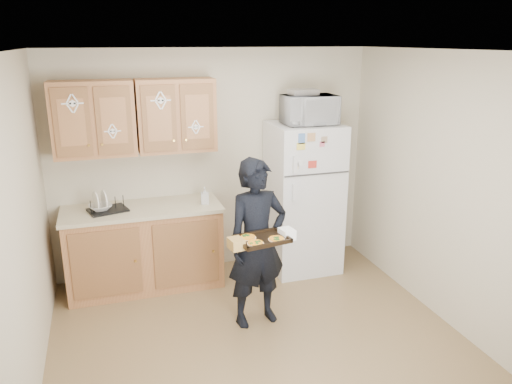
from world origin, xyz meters
TOP-DOWN VIEW (x-y plane):
  - floor at (0.00, 0.00)m, footprint 3.60×3.60m
  - ceiling at (0.00, 0.00)m, footprint 3.60×3.60m
  - wall_back at (0.00, 1.80)m, footprint 3.60×0.04m
  - wall_front at (0.00, -1.80)m, footprint 3.60×0.04m
  - wall_left at (-1.80, 0.00)m, footprint 0.04×3.60m
  - wall_right at (1.80, 0.00)m, footprint 0.04×3.60m
  - refrigerator at (0.95, 1.43)m, footprint 0.75×0.70m
  - base_cabinet at (-0.85, 1.48)m, footprint 1.60×0.60m
  - countertop at (-0.85, 1.48)m, footprint 1.64×0.64m
  - upper_cab_left at (-1.25, 1.61)m, footprint 0.80×0.33m
  - upper_cab_right at (-0.43, 1.61)m, footprint 0.80×0.33m
  - cereal_box at (1.47, 1.67)m, footprint 0.20×0.07m
  - person at (0.09, 0.44)m, footprint 0.63×0.47m
  - baking_tray at (0.04, 0.15)m, footprint 0.47×0.38m
  - pizza_front_left at (-0.05, 0.06)m, footprint 0.14×0.14m
  - pizza_front_right at (0.15, 0.09)m, footprint 0.14×0.14m
  - pizza_back_left at (-0.07, 0.20)m, footprint 0.14×0.14m
  - microwave at (0.97, 1.38)m, footprint 0.57×0.39m
  - foil_pan at (0.91, 1.41)m, footprint 0.30×0.21m
  - dish_rack at (-1.19, 1.47)m, footprint 0.43×0.37m
  - bowl at (-1.26, 1.47)m, footprint 0.27×0.27m
  - soap_bottle at (-0.19, 1.41)m, footprint 0.09×0.09m

SIDE VIEW (x-z plane):
  - floor at x=0.00m, z-range 0.00..0.00m
  - cereal_box at x=1.47m, z-range 0.00..0.32m
  - base_cabinet at x=-0.85m, z-range 0.00..0.86m
  - person at x=0.09m, z-range 0.00..1.59m
  - refrigerator at x=0.95m, z-range 0.00..1.70m
  - countertop at x=-0.85m, z-range 0.86..0.90m
  - bowl at x=-1.26m, z-range 0.92..0.97m
  - baking_tray at x=0.04m, z-range 0.93..0.97m
  - pizza_front_left at x=-0.05m, z-range 0.96..0.98m
  - pizza_front_right at x=0.15m, z-range 0.96..0.98m
  - pizza_back_left at x=-0.07m, z-range 0.96..0.98m
  - dish_rack at x=-1.19m, z-range 0.90..1.05m
  - soap_bottle at x=-0.19m, z-range 0.90..1.08m
  - wall_back at x=0.00m, z-range 0.00..2.50m
  - wall_front at x=0.00m, z-range 0.00..2.50m
  - wall_left at x=-1.80m, z-range 0.00..2.50m
  - wall_right at x=1.80m, z-range 0.00..2.50m
  - upper_cab_left at x=-1.25m, z-range 1.45..2.20m
  - upper_cab_right at x=-0.43m, z-range 1.45..2.20m
  - microwave at x=0.97m, z-range 1.70..2.01m
  - foil_pan at x=0.91m, z-range 2.01..2.07m
  - ceiling at x=0.00m, z-range 2.50..2.50m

